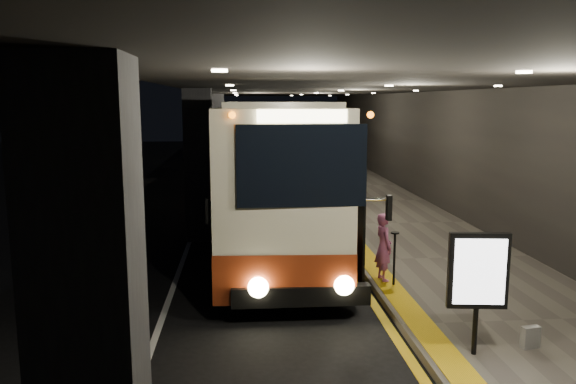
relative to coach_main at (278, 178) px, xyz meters
name	(u,v)px	position (x,y,z in m)	size (l,w,h in m)	color
ground	(255,280)	(-0.77, -3.41, -1.88)	(90.00, 90.00, 0.00)	black
lane_line_white	(193,231)	(-2.57, 1.59, -1.87)	(0.12, 50.00, 0.01)	silver
kerb_stripe_yellow	(324,229)	(1.58, 1.59, -1.87)	(0.18, 50.00, 0.01)	gold
sidewalk	(398,225)	(3.98, 1.59, -1.80)	(4.50, 50.00, 0.15)	#514C44
tactile_strip	(340,224)	(2.08, 1.59, -1.72)	(0.50, 50.00, 0.01)	gold
terminal_wall	(470,134)	(6.23, 1.59, 1.12)	(0.10, 50.00, 6.00)	black
support_columns	(199,165)	(-2.27, 0.59, 0.32)	(0.80, 24.80, 4.40)	black
canopy	(331,83)	(1.73, 1.59, 2.72)	(9.00, 50.00, 0.40)	black
coach_main	(278,178)	(0.00, 0.00, 0.00)	(3.18, 12.65, 3.92)	beige
coach_second	(268,149)	(0.32, 12.21, -0.20)	(3.03, 11.29, 3.50)	beige
coach_third	(260,132)	(0.34, 25.57, -0.11)	(3.07, 11.82, 3.68)	beige
passenger_boarding	(384,247)	(2.03, -4.11, -0.98)	(0.55, 0.36, 1.50)	#AA4F7E
bag_polka	(530,337)	(3.51, -7.68, -1.55)	(0.29, 0.13, 0.36)	black
info_sign	(478,273)	(2.53, -7.82, -0.42)	(0.92, 0.22, 1.94)	black
stanchion_post	(394,259)	(2.17, -4.47, -1.15)	(0.05, 0.05, 1.15)	black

